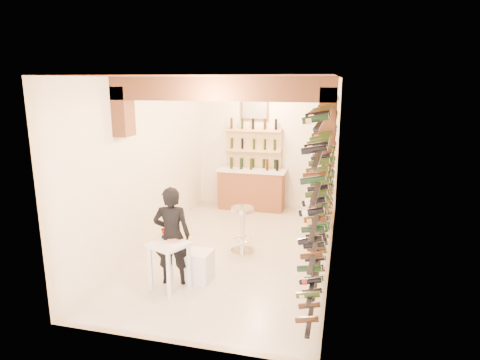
% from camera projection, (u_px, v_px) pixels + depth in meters
% --- Properties ---
extents(ground, '(6.00, 6.00, 0.00)m').
position_uv_depth(ground, '(236.00, 250.00, 7.93)').
color(ground, beige).
rests_on(ground, ground).
extents(room_shell, '(3.52, 6.02, 3.21)m').
position_uv_depth(room_shell, '(232.00, 134.00, 7.16)').
color(room_shell, white).
rests_on(room_shell, ground).
extents(wine_rack, '(0.32, 5.70, 2.56)m').
position_uv_depth(wine_rack, '(321.00, 175.00, 7.21)').
color(wine_rack, black).
rests_on(wine_rack, ground).
extents(back_counter, '(1.70, 0.62, 1.29)m').
position_uv_depth(back_counter, '(251.00, 188.00, 10.38)').
color(back_counter, brown).
rests_on(back_counter, ground).
extents(back_shelving, '(1.40, 0.31, 2.73)m').
position_uv_depth(back_shelving, '(254.00, 161.00, 10.46)').
color(back_shelving, '#D9B47A').
rests_on(back_shelving, ground).
extents(tasting_table, '(0.68, 0.68, 0.90)m').
position_uv_depth(tasting_table, '(169.00, 251.00, 6.35)').
color(tasting_table, white).
rests_on(tasting_table, ground).
extents(white_stool, '(0.42, 0.42, 0.49)m').
position_uv_depth(white_stool, '(199.00, 266.00, 6.68)').
color(white_stool, white).
rests_on(white_stool, ground).
extents(person, '(0.64, 0.49, 1.58)m').
position_uv_depth(person, '(172.00, 236.00, 6.48)').
color(person, black).
rests_on(person, ground).
extents(chrome_barstool, '(0.45, 0.45, 0.87)m').
position_uv_depth(chrome_barstool, '(243.00, 226.00, 7.73)').
color(chrome_barstool, silver).
rests_on(chrome_barstool, ground).
extents(crate_lower, '(0.67, 0.57, 0.34)m').
position_uv_depth(crate_lower, '(318.00, 218.00, 9.26)').
color(crate_lower, '#E8B67F').
rests_on(crate_lower, ground).
extents(crate_upper, '(0.61, 0.49, 0.32)m').
position_uv_depth(crate_upper, '(318.00, 204.00, 9.18)').
color(crate_upper, '#E8B67F').
rests_on(crate_upper, crate_lower).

